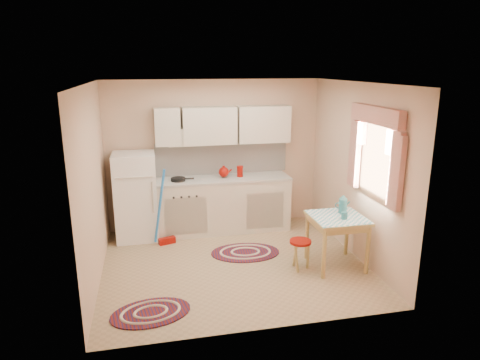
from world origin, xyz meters
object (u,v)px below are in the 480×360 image
table (336,242)px  stool (300,255)px  base_cabinets (222,205)px  fridge (136,197)px

table → stool: table is taller
base_cabinets → table: base_cabinets is taller
base_cabinets → stool: size_ratio=5.36×
table → fridge: bearing=149.3°
fridge → stool: bearing=-36.2°
table → base_cabinets: bearing=128.5°
base_cabinets → table: bearing=-51.5°
base_cabinets → table: 2.12m
base_cabinets → fridge: bearing=-177.9°
fridge → base_cabinets: 1.42m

